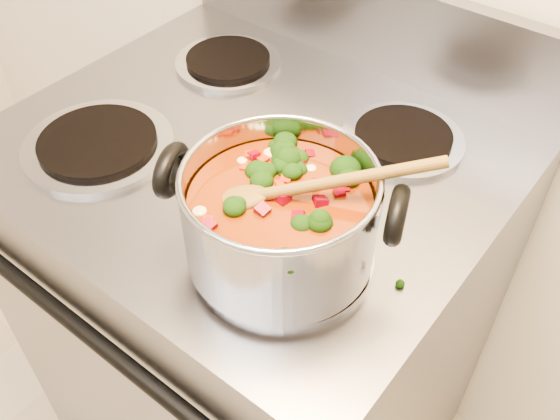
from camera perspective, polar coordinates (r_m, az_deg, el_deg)
The scene contains 4 objects.
electric_range at distance 1.29m, azimuth -1.91°, elevation -9.86°, with size 0.75×0.68×1.08m.
stockpot at distance 0.73m, azimuth 0.03°, elevation -0.62°, with size 0.29×0.23×0.14m.
wooden_spoon at distance 0.70m, azimuth 1.08°, elevation 1.89°, with size 0.22×0.18×0.08m.
cooktop_crumbs at distance 0.80m, azimuth 3.08°, elevation -3.06°, with size 0.26×0.28×0.01m.
Camera 1 is at (0.46, 0.60, 1.52)m, focal length 40.00 mm.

